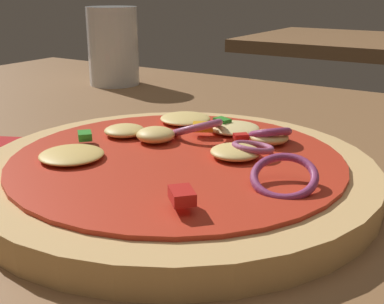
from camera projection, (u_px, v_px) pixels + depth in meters
dining_table at (196, 236)px, 0.32m from camera, size 1.24×0.89×0.03m
pizza at (178, 169)px, 0.36m from camera, size 0.28×0.28×0.04m
beer_glass at (113, 49)px, 0.71m from camera, size 0.07×0.07×0.11m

